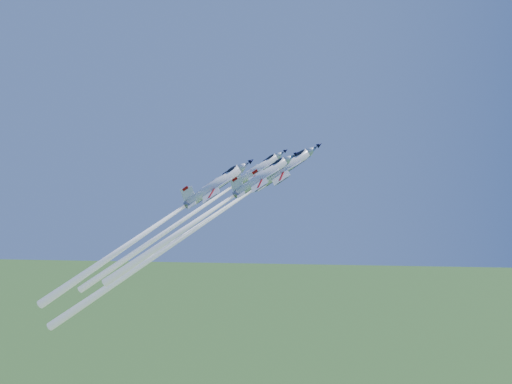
# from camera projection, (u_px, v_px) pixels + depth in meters

# --- Properties ---
(jet_lead) EXTENTS (50.00, 17.00, 45.72)m
(jet_lead) POSITION_uv_depth(u_px,v_px,m) (188.00, 233.00, 116.11)
(jet_lead) COLOR white
(jet_left) EXTENTS (41.60, 13.97, 37.87)m
(jet_left) POSITION_uv_depth(u_px,v_px,m) (187.00, 218.00, 126.07)
(jet_left) COLOR white
(jet_right) EXTENTS (33.93, 10.58, 30.11)m
(jet_right) POSITION_uv_depth(u_px,v_px,m) (205.00, 215.00, 107.98)
(jet_right) COLOR white
(jet_slot) EXTENTS (40.32, 12.74, 35.94)m
(jet_slot) POSITION_uv_depth(u_px,v_px,m) (150.00, 230.00, 115.84)
(jet_slot) COLOR white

